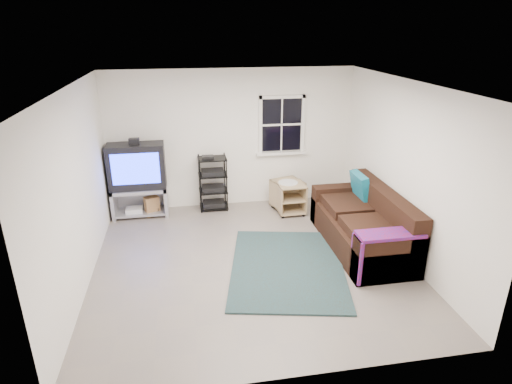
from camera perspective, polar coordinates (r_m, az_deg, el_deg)
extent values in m
plane|color=slate|center=(6.50, -0.56, -9.26)|extent=(4.60, 4.60, 0.00)
plane|color=white|center=(5.63, -0.66, 14.12)|extent=(4.60, 4.60, 0.00)
plane|color=white|center=(8.12, -3.25, 7.03)|extent=(4.60, 0.00, 4.60)
plane|color=white|center=(3.90, 4.95, -9.83)|extent=(4.60, 0.00, 4.60)
plane|color=white|center=(6.04, -22.69, 0.19)|extent=(0.00, 4.60, 4.60)
plane|color=white|center=(6.68, 19.27, 2.65)|extent=(0.00, 4.60, 4.60)
cube|color=black|center=(8.21, 3.41, 8.98)|extent=(0.80, 0.01, 1.02)
cube|color=white|center=(8.09, 3.53, 12.55)|extent=(0.88, 0.06, 0.06)
cube|color=white|center=(8.31, 3.38, 5.22)|extent=(0.98, 0.14, 0.05)
cube|color=white|center=(8.10, 0.59, 8.86)|extent=(0.06, 0.06, 1.10)
cube|color=white|center=(8.29, 6.24, 9.02)|extent=(0.06, 0.06, 1.10)
cube|color=white|center=(8.19, 3.44, 8.96)|extent=(0.78, 0.04, 0.04)
cube|color=#A6A6AF|center=(8.08, -15.31, 0.39)|extent=(1.00, 0.50, 0.06)
cube|color=#A6A6AF|center=(8.23, -18.38, -1.40)|extent=(0.06, 0.50, 0.55)
cube|color=#A6A6AF|center=(8.14, -11.87, -1.00)|extent=(0.06, 0.50, 0.55)
cube|color=#A6A6AF|center=(8.25, -15.01, -2.51)|extent=(0.88, 0.46, 0.04)
cube|color=#A6A6AF|center=(8.38, -15.03, -0.61)|extent=(1.00, 0.04, 0.55)
cube|color=silver|center=(8.20, -15.90, -2.29)|extent=(0.30, 0.24, 0.08)
cube|color=black|center=(8.21, -13.53, -2.10)|extent=(0.20, 0.18, 0.06)
cube|color=black|center=(7.94, -15.62, 3.34)|extent=(1.00, 0.42, 0.82)
cube|color=#1E35FF|center=(7.73, -15.76, 2.97)|extent=(0.82, 0.01, 0.56)
cube|color=black|center=(7.82, -15.95, 6.53)|extent=(0.18, 0.13, 0.10)
cylinder|color=black|center=(7.94, -7.41, 0.69)|extent=(0.02, 0.02, 1.05)
cylinder|color=black|center=(7.97, -3.91, 0.91)|extent=(0.02, 0.02, 1.05)
cylinder|color=black|center=(8.26, -7.53, 1.53)|extent=(0.02, 0.02, 1.05)
cylinder|color=black|center=(8.29, -4.17, 1.73)|extent=(0.02, 0.02, 1.05)
cube|color=black|center=(8.29, -5.63, -1.88)|extent=(0.53, 0.38, 0.02)
cube|color=black|center=(8.27, -5.65, -1.55)|extent=(0.41, 0.31, 0.09)
cube|color=black|center=(8.17, -5.71, 0.17)|extent=(0.53, 0.38, 0.02)
cube|color=black|center=(8.15, -5.73, 0.52)|extent=(0.41, 0.31, 0.09)
cube|color=black|center=(8.06, -5.80, 2.29)|extent=(0.53, 0.38, 0.02)
cube|color=black|center=(8.04, -5.81, 2.64)|extent=(0.41, 0.31, 0.09)
cube|color=black|center=(7.96, -5.88, 4.46)|extent=(0.53, 0.38, 0.02)
cube|color=tan|center=(7.89, 4.72, 1.01)|extent=(0.51, 0.51, 0.02)
cube|color=tan|center=(8.08, 4.61, -2.38)|extent=(0.51, 0.51, 0.02)
cube|color=tan|center=(7.92, 3.02, -0.84)|extent=(0.04, 0.49, 0.53)
cube|color=tan|center=(8.05, 6.28, -0.58)|extent=(0.04, 0.49, 0.53)
cube|color=tan|center=(8.19, 4.21, -0.10)|extent=(0.45, 0.03, 0.53)
cube|color=tan|center=(7.99, 4.66, -0.85)|extent=(0.46, 0.48, 0.02)
cylinder|color=black|center=(7.88, 3.61, -3.31)|extent=(0.05, 0.05, 0.05)
cylinder|color=black|center=(8.32, 5.54, -1.96)|extent=(0.05, 0.05, 0.05)
cube|color=tan|center=(8.06, 4.24, 1.36)|extent=(0.64, 0.64, 0.02)
cube|color=tan|center=(8.24, 4.15, -1.85)|extent=(0.64, 0.64, 0.02)
cube|color=tan|center=(8.03, 2.68, -0.56)|extent=(0.17, 0.50, 0.52)
cube|color=tan|center=(8.27, 5.66, 0.02)|extent=(0.17, 0.50, 0.52)
cube|color=tan|center=(8.34, 3.33, 0.29)|extent=(0.45, 0.16, 0.52)
cube|color=tan|center=(8.15, 4.19, -0.40)|extent=(0.59, 0.61, 0.02)
cylinder|color=black|center=(8.00, 3.62, -2.89)|extent=(0.05, 0.05, 0.05)
cylinder|color=black|center=(8.51, 4.62, -1.36)|extent=(0.05, 0.05, 0.05)
cylinder|color=silver|center=(7.94, 4.31, 1.23)|extent=(0.36, 0.36, 0.03)
cube|color=black|center=(7.01, 13.74, -5.35)|extent=(0.98, 2.19, 0.46)
cube|color=black|center=(6.97, 16.80, -1.63)|extent=(0.26, 2.19, 0.47)
cube|color=black|center=(7.77, 11.08, -1.51)|extent=(0.98, 0.26, 0.68)
cube|color=black|center=(6.20, 17.29, -8.35)|extent=(0.98, 0.26, 0.68)
cube|color=black|center=(6.49, 14.75, -4.75)|extent=(0.66, 0.79, 0.14)
cube|color=black|center=(7.22, 11.97, -1.76)|extent=(0.66, 0.79, 0.14)
cube|color=teal|center=(7.37, 13.73, 0.74)|extent=(0.22, 0.53, 0.46)
cube|color=#0E1F9A|center=(6.02, 17.47, -5.38)|extent=(0.91, 0.33, 0.04)
cube|color=#0E1F9A|center=(6.00, 13.24, -8.71)|extent=(0.04, 0.33, 0.63)
cube|color=black|center=(6.36, 4.21, -9.92)|extent=(2.03, 2.50, 0.03)
cube|color=olive|center=(8.15, -13.69, -1.83)|extent=(0.30, 0.25, 0.36)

